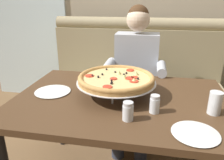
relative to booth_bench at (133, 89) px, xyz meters
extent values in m
cube|color=#998966|center=(0.00, -0.13, -0.17)|extent=(1.84, 0.60, 0.46)
cube|color=#998966|center=(0.00, 0.26, 0.29)|extent=(1.84, 0.18, 0.65)
cylinder|color=#998966|center=(0.00, 0.26, 0.66)|extent=(1.84, 0.14, 0.14)
cube|color=#4C331E|center=(0.00, -0.94, 0.30)|extent=(1.37, 0.94, 0.04)
cylinder|color=black|center=(-0.62, -0.54, -0.06)|extent=(0.06, 0.06, 0.68)
cylinder|color=black|center=(0.62, -0.54, -0.06)|extent=(0.06, 0.06, 0.68)
cube|color=#2D3342|center=(0.04, -0.38, 0.14)|extent=(0.34, 0.40, 0.15)
cylinder|color=#2D3342|center=(-0.06, -0.63, -0.17)|extent=(0.11, 0.11, 0.46)
cylinder|color=#2D3342|center=(0.14, -0.63, -0.17)|extent=(0.11, 0.11, 0.46)
cube|color=#B2B7C1|center=(0.04, -0.16, 0.34)|extent=(0.40, 0.22, 0.56)
cylinder|color=#B2B7C1|center=(-0.19, -0.38, 0.36)|extent=(0.08, 0.28, 0.08)
cylinder|color=#B2B7C1|center=(0.27, -0.38, 0.36)|extent=(0.08, 0.28, 0.08)
sphere|color=beige|center=(0.04, -0.18, 0.75)|extent=(0.21, 0.21, 0.21)
sphere|color=#472D19|center=(0.04, -0.17, 0.78)|extent=(0.19, 0.19, 0.19)
cylinder|color=silver|center=(-0.04, -1.03, 0.37)|extent=(0.01, 0.01, 0.09)
cylinder|color=silver|center=(-0.16, -0.83, 0.37)|extent=(0.01, 0.01, 0.09)
cylinder|color=silver|center=(0.08, -0.83, 0.37)|extent=(0.01, 0.01, 0.09)
torus|color=silver|center=(-0.04, -0.90, 0.41)|extent=(0.28, 0.28, 0.01)
cylinder|color=silver|center=(-0.04, -0.90, 0.41)|extent=(0.52, 0.52, 0.00)
cylinder|color=tan|center=(-0.04, -0.90, 0.43)|extent=(0.49, 0.49, 0.02)
torus|color=tan|center=(-0.04, -0.90, 0.44)|extent=(0.50, 0.50, 0.03)
cylinder|color=#E5C17A|center=(-0.04, -0.90, 0.44)|extent=(0.43, 0.43, 0.01)
cylinder|color=red|center=(-0.22, -0.90, 0.45)|extent=(0.06, 0.06, 0.01)
cylinder|color=red|center=(-0.05, -0.93, 0.45)|extent=(0.05, 0.05, 0.01)
cylinder|color=red|center=(0.08, -0.88, 0.45)|extent=(0.05, 0.05, 0.01)
cylinder|color=red|center=(-0.06, -1.07, 0.45)|extent=(0.05, 0.05, 0.01)
cylinder|color=red|center=(0.08, -0.95, 0.45)|extent=(0.06, 0.06, 0.01)
cylinder|color=red|center=(0.05, -0.90, 0.45)|extent=(0.06, 0.06, 0.01)
cylinder|color=red|center=(0.03, -0.74, 0.45)|extent=(0.05, 0.05, 0.01)
sphere|color=black|center=(0.02, -0.81, 0.45)|extent=(0.01, 0.01, 0.01)
sphere|color=black|center=(-0.05, -1.02, 0.45)|extent=(0.01, 0.01, 0.01)
sphere|color=black|center=(-0.20, -0.90, 0.45)|extent=(0.01, 0.01, 0.01)
sphere|color=black|center=(-0.06, -0.80, 0.45)|extent=(0.01, 0.01, 0.01)
sphere|color=black|center=(-0.05, -1.01, 0.45)|extent=(0.01, 0.01, 0.01)
sphere|color=black|center=(0.10, -0.91, 0.45)|extent=(0.01, 0.01, 0.01)
sphere|color=black|center=(-0.14, -0.87, 0.45)|extent=(0.01, 0.01, 0.01)
sphere|color=black|center=(0.01, -0.84, 0.45)|extent=(0.01, 0.01, 0.01)
sphere|color=black|center=(-0.15, -0.92, 0.45)|extent=(0.01, 0.01, 0.01)
sphere|color=black|center=(-0.15, -0.92, 0.45)|extent=(0.01, 0.01, 0.01)
sphere|color=black|center=(-0.06, -0.97, 0.45)|extent=(0.01, 0.01, 0.01)
sphere|color=black|center=(-0.13, -0.75, 0.45)|extent=(0.01, 0.01, 0.01)
cone|color=#CCC675|center=(0.02, -0.90, 0.46)|extent=(0.04, 0.04, 0.02)
cone|color=#CCC675|center=(0.08, -0.95, 0.46)|extent=(0.04, 0.04, 0.02)
cone|color=#CCC675|center=(-0.03, -0.82, 0.46)|extent=(0.04, 0.04, 0.02)
cone|color=#CCC675|center=(0.01, -0.90, 0.46)|extent=(0.04, 0.04, 0.02)
cone|color=#CCC675|center=(0.09, -0.82, 0.46)|extent=(0.04, 0.04, 0.02)
cylinder|color=white|center=(0.08, -1.20, 0.36)|extent=(0.06, 0.06, 0.08)
cylinder|color=#4C6633|center=(0.08, -1.20, 0.35)|extent=(0.05, 0.05, 0.05)
cylinder|color=silver|center=(0.08, -1.20, 0.42)|extent=(0.05, 0.05, 0.02)
cylinder|color=white|center=(0.21, -1.09, 0.37)|extent=(0.06, 0.06, 0.08)
cylinder|color=silver|center=(0.21, -1.09, 0.35)|extent=(0.05, 0.05, 0.05)
cylinder|color=silver|center=(0.21, -1.09, 0.42)|extent=(0.05, 0.05, 0.02)
cylinder|color=white|center=(0.41, -1.27, 0.33)|extent=(0.16, 0.16, 0.01)
cone|color=white|center=(0.41, -1.27, 0.33)|extent=(0.23, 0.23, 0.01)
cylinder|color=white|center=(-0.47, -0.93, 0.33)|extent=(0.17, 0.17, 0.01)
cone|color=white|center=(-0.47, -0.93, 0.33)|extent=(0.24, 0.24, 0.01)
cylinder|color=silver|center=(0.54, -1.05, 0.39)|extent=(0.07, 0.07, 0.13)
cylinder|color=gold|center=(0.54, -1.05, 0.36)|extent=(0.06, 0.06, 0.08)
cylinder|color=black|center=(-1.46, 0.91, -0.18)|extent=(0.02, 0.02, 0.44)
cylinder|color=black|center=(-1.20, 0.92, -0.18)|extent=(0.02, 0.02, 0.44)
cylinder|color=black|center=(-1.47, 1.17, -0.18)|extent=(0.02, 0.02, 0.44)
cylinder|color=black|center=(-1.21, 1.18, -0.18)|extent=(0.02, 0.02, 0.44)
cylinder|color=black|center=(-1.34, 1.05, 0.05)|extent=(0.40, 0.40, 0.02)
cube|color=black|center=(-1.34, 1.21, 0.25)|extent=(0.32, 0.03, 0.42)
camera|label=1|loc=(0.18, -2.22, 0.93)|focal=35.36mm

